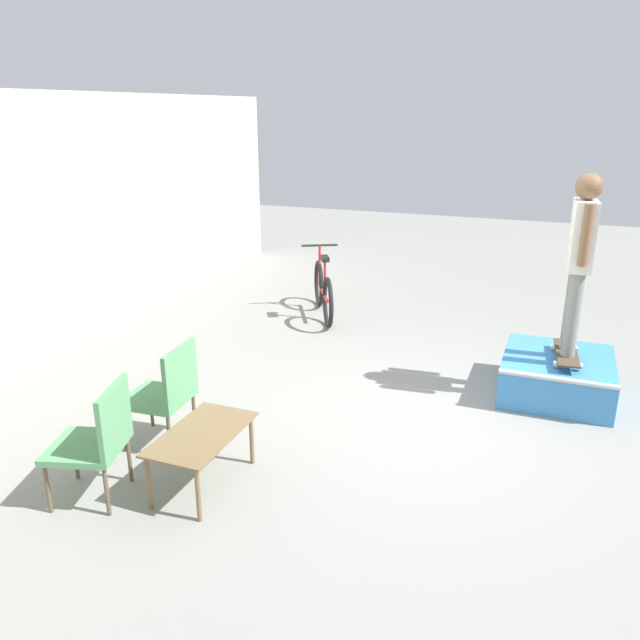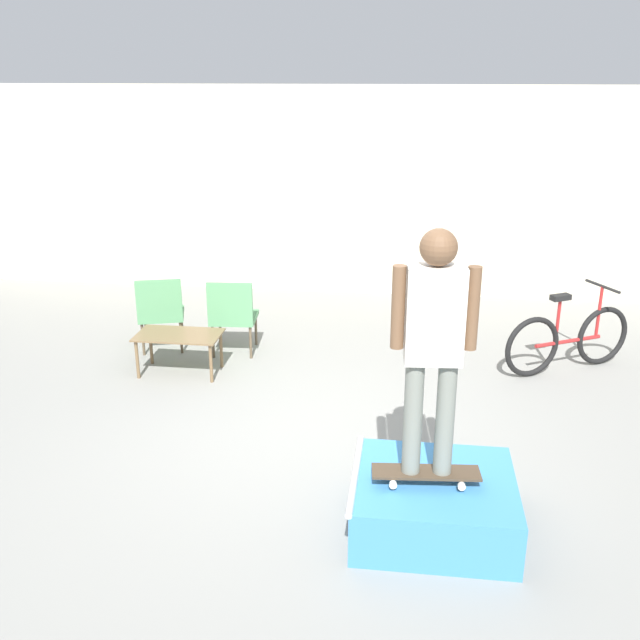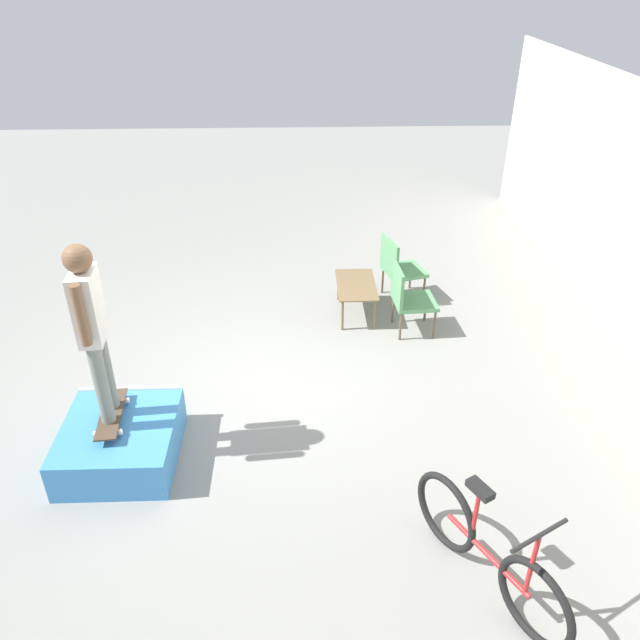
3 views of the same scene
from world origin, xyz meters
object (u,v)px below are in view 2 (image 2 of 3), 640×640
person_skater (434,335)px  coffee_table (179,339)px  skate_ramp_box (433,503)px  patio_chair_left (161,310)px  skateboard_on_ramp (426,473)px  patio_chair_right (233,313)px  bicycle (568,339)px

person_skater → coffee_table: person_skater is taller
skate_ramp_box → patio_chair_left: size_ratio=1.29×
skateboard_on_ramp → patio_chair_left: patio_chair_left is taller
skate_ramp_box → patio_chair_right: patio_chair_right is taller
coffee_table → skate_ramp_box: bearing=-42.7°
skate_ramp_box → skateboard_on_ramp: size_ratio=1.51×
patio_chair_left → bicycle: bearing=163.6°
skateboard_on_ramp → person_skater: person_skater is taller
skate_ramp_box → person_skater: bearing=-139.0°
person_skater → patio_chair_right: size_ratio=1.90×
patio_chair_right → coffee_table: bearing=49.5°
skate_ramp_box → skateboard_on_ramp: bearing=-139.0°
coffee_table → patio_chair_right: bearing=53.8°
coffee_table → patio_chair_right: (0.45, 0.62, 0.11)m
skateboard_on_ramp → bicycle: (1.60, 3.21, -0.12)m
skateboard_on_ramp → coffee_table: bearing=130.8°
skate_ramp_box → person_skater: (-0.07, -0.06, 1.33)m
skateboard_on_ramp → bicycle: 3.59m
coffee_table → patio_chair_right: 0.77m
coffee_table → bicycle: 4.30m
person_skater → coffee_table: (-2.66, 2.57, -1.13)m
skate_ramp_box → bicycle: size_ratio=0.80×
person_skater → patio_chair_left: (-3.07, 3.20, -1.02)m
skate_ramp_box → person_skater: person_skater is taller
skate_ramp_box → coffee_table: (-2.73, 2.51, 0.19)m
skateboard_on_ramp → patio_chair_right: size_ratio=0.85×
patio_chair_right → skateboard_on_ramp: bearing=120.3°
skateboard_on_ramp → bicycle: bicycle is taller
person_skater → coffee_table: bearing=131.1°
skate_ramp_box → coffee_table: bearing=137.3°
person_skater → patio_chair_left: 4.55m
person_skater → bicycle: 3.77m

